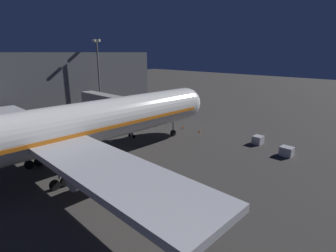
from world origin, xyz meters
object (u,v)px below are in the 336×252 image
Objects in this scene: baggage_container_near_belt at (287,151)px; traffic_cone_nose_starboard at (183,127)px; baggage_container_far_row at (258,140)px; traffic_cone_nose_port at (200,131)px; airliner_at_gate at (48,132)px; jet_bridge at (115,103)px; apron_floodlight_mast at (99,73)px.

baggage_container_near_belt is 21.78m from traffic_cone_nose_starboard.
traffic_cone_nose_port is (11.59, 1.70, -0.44)m from baggage_container_far_row.
airliner_at_gate is 109.39× the size of traffic_cone_nose_starboard.
traffic_cone_nose_starboard is at bearing -1.21° from baggage_container_near_belt.
jet_bridge reaches higher than baggage_container_far_row.
apron_floodlight_mast is 26.12m from traffic_cone_nose_starboard.
jet_bridge is at bearing 20.45° from baggage_container_near_belt.
baggage_container_near_belt is at bearing -159.55° from jet_bridge.
airliner_at_gate reaches higher than baggage_container_near_belt.
baggage_container_near_belt is at bearing 159.53° from baggage_container_far_row.
traffic_cone_nose_starboard is (2.20, -28.69, -5.58)m from airliner_at_gate.
apron_floodlight_mast is 30.11m from traffic_cone_nose_port.
baggage_container_near_belt is 6.17m from baggage_container_far_row.
baggage_container_far_row is (-13.79, -30.39, -5.14)m from airliner_at_gate.
jet_bridge is at bearing 55.27° from traffic_cone_nose_starboard.
jet_bridge is at bearing 28.92° from baggage_container_far_row.
baggage_container_near_belt is 1.05× the size of baggage_container_far_row.
baggage_container_near_belt is (-29.80, -11.11, -5.25)m from jet_bridge.
apron_floodlight_mast reaches higher than jet_bridge.
baggage_container_far_row is at bearing -171.67° from traffic_cone_nose_port.
airliner_at_gate is 29.32m from traffic_cone_nose_port.
airliner_at_gate is 34.88m from apron_floodlight_mast.
baggage_container_far_row is at bearing -169.74° from apron_floodlight_mast.
baggage_container_near_belt reaches higher than baggage_container_far_row.
jet_bridge is 32.23m from baggage_container_near_belt.
traffic_cone_nose_starboard is (15.99, 1.70, -0.44)m from baggage_container_far_row.
jet_bridge is 9.93× the size of baggage_container_near_belt.
apron_floodlight_mast reaches higher than traffic_cone_nose_port.
apron_floodlight_mast is (15.28, -6.16, 4.80)m from jet_bridge.
traffic_cone_nose_port is (-12.42, -11.57, -5.69)m from jet_bridge.
apron_floodlight_mast is 33.88× the size of traffic_cone_nose_port.
airliner_at_gate is 34.74m from baggage_container_near_belt.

